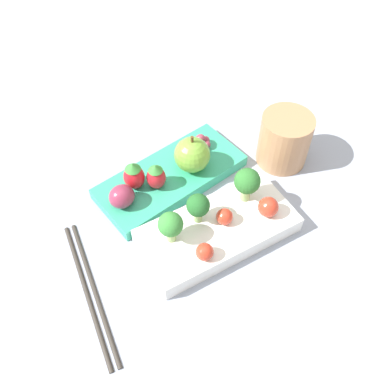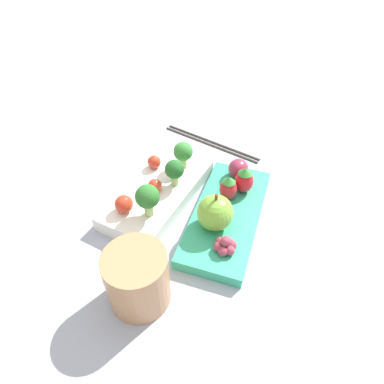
# 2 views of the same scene
# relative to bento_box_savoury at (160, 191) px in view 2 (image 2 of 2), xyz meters

# --- Properties ---
(ground_plane) EXTENTS (4.00, 4.00, 0.00)m
(ground_plane) POSITION_rel_bento_box_savoury_xyz_m (-0.00, -0.06, -0.01)
(ground_plane) COLOR #939EB2
(bento_box_savoury) EXTENTS (0.22, 0.12, 0.03)m
(bento_box_savoury) POSITION_rel_bento_box_savoury_xyz_m (0.00, 0.00, 0.00)
(bento_box_savoury) COLOR white
(bento_box_savoury) RESTS_ON ground_plane
(bento_box_fruit) EXTENTS (0.23, 0.11, 0.02)m
(bento_box_fruit) POSITION_rel_bento_box_savoury_xyz_m (-0.01, -0.12, -0.00)
(bento_box_fruit) COLOR #33A87F
(bento_box_fruit) RESTS_ON ground_plane
(broccoli_floret_0) EXTENTS (0.03, 0.03, 0.05)m
(broccoli_floret_0) POSITION_rel_bento_box_savoury_xyz_m (0.06, -0.02, 0.04)
(broccoli_floret_0) COLOR #93B770
(broccoli_floret_0) RESTS_ON bento_box_savoury
(broccoli_floret_1) EXTENTS (0.03, 0.03, 0.05)m
(broccoli_floret_1) POSITION_rel_bento_box_savoury_xyz_m (0.01, -0.02, 0.04)
(broccoli_floret_1) COLOR #93B770
(broccoli_floret_1) RESTS_ON bento_box_savoury
(broccoli_floret_2) EXTENTS (0.04, 0.04, 0.05)m
(broccoli_floret_2) POSITION_rel_bento_box_savoury_xyz_m (-0.06, -0.01, 0.05)
(broccoli_floret_2) COLOR #93B770
(broccoli_floret_2) RESTS_ON bento_box_savoury
(cherry_tomato_0) EXTENTS (0.02, 0.02, 0.02)m
(cherry_tomato_0) POSITION_rel_bento_box_savoury_xyz_m (-0.01, 0.00, 0.02)
(cherry_tomato_0) COLOR red
(cherry_tomato_0) RESTS_ON bento_box_savoury
(cherry_tomato_1) EXTENTS (0.02, 0.02, 0.02)m
(cherry_tomato_1) POSITION_rel_bento_box_savoury_xyz_m (0.04, 0.03, 0.02)
(cherry_tomato_1) COLOR red
(cherry_tomato_1) RESTS_ON bento_box_savoury
(cherry_tomato_2) EXTENTS (0.03, 0.03, 0.03)m
(cherry_tomato_2) POSITION_rel_bento_box_savoury_xyz_m (-0.07, 0.02, 0.03)
(cherry_tomato_2) COLOR red
(cherry_tomato_2) RESTS_ON bento_box_savoury
(apple) EXTENTS (0.05, 0.05, 0.06)m
(apple) POSITION_rel_bento_box_savoury_xyz_m (-0.04, -0.11, 0.03)
(apple) COLOR #70A838
(apple) RESTS_ON bento_box_fruit
(strawberry_0) EXTENTS (0.03, 0.03, 0.05)m
(strawberry_0) POSITION_rel_bento_box_savoury_xyz_m (0.05, -0.13, 0.03)
(strawberry_0) COLOR red
(strawberry_0) RESTS_ON bento_box_fruit
(strawberry_1) EXTENTS (0.03, 0.03, 0.04)m
(strawberry_1) POSITION_rel_bento_box_savoury_xyz_m (0.02, -0.11, 0.03)
(strawberry_1) COLOR red
(strawberry_1) RESTS_ON bento_box_fruit
(plum) EXTENTS (0.04, 0.03, 0.03)m
(plum) POSITION_rel_bento_box_savoury_xyz_m (0.08, -0.11, 0.02)
(plum) COLOR #892D47
(plum) RESTS_ON bento_box_fruit
(grape_cluster) EXTENTS (0.03, 0.03, 0.02)m
(grape_cluster) POSITION_rel_bento_box_savoury_xyz_m (-0.08, -0.14, 0.01)
(grape_cluster) COLOR #93384C
(grape_cluster) RESTS_ON bento_box_fruit
(drinking_cup) EXTENTS (0.08, 0.08, 0.08)m
(drinking_cup) POSITION_rel_bento_box_savoury_xyz_m (-0.17, -0.05, 0.03)
(drinking_cup) COLOR tan
(drinking_cup) RESTS_ON ground_plane
(chopsticks_pair) EXTENTS (0.06, 0.21, 0.01)m
(chopsticks_pair) POSITION_rel_bento_box_savoury_xyz_m (0.17, -0.03, -0.01)
(chopsticks_pair) COLOR #332D28
(chopsticks_pair) RESTS_ON ground_plane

